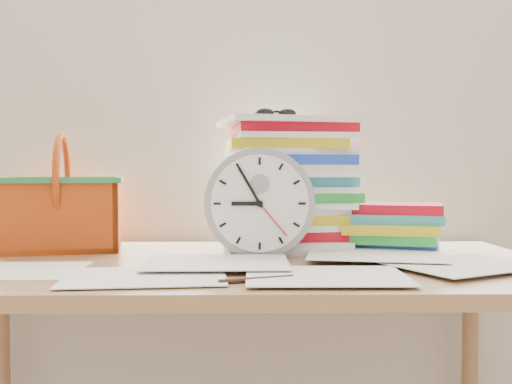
{
  "coord_description": "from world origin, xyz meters",
  "views": [
    {
      "loc": [
        0.03,
        0.34,
        0.95
      ],
      "look_at": [
        0.05,
        1.6,
        0.9
      ],
      "focal_mm": 40.0,
      "sensor_mm": 36.0,
      "label": 1
    }
  ],
  "objects_px": {
    "desk": "(234,294)",
    "book_stack": "(384,227)",
    "paper_stack": "(287,184)",
    "clock": "(259,203)",
    "basket": "(62,192)"
  },
  "relations": [
    {
      "from": "clock",
      "to": "book_stack",
      "type": "bearing_deg",
      "value": 19.07
    },
    {
      "from": "paper_stack",
      "to": "basket",
      "type": "bearing_deg",
      "value": 179.98
    },
    {
      "from": "desk",
      "to": "book_stack",
      "type": "distance_m",
      "value": 0.43
    },
    {
      "from": "book_stack",
      "to": "basket",
      "type": "distance_m",
      "value": 0.82
    },
    {
      "from": "clock",
      "to": "book_stack",
      "type": "xyz_separation_m",
      "value": [
        0.32,
        0.11,
        -0.07
      ]
    },
    {
      "from": "clock",
      "to": "basket",
      "type": "height_order",
      "value": "basket"
    },
    {
      "from": "clock",
      "to": "basket",
      "type": "distance_m",
      "value": 0.52
    },
    {
      "from": "paper_stack",
      "to": "clock",
      "type": "relative_size",
      "value": 1.32
    },
    {
      "from": "paper_stack",
      "to": "clock",
      "type": "height_order",
      "value": "paper_stack"
    },
    {
      "from": "desk",
      "to": "basket",
      "type": "relative_size",
      "value": 4.76
    },
    {
      "from": "paper_stack",
      "to": "clock",
      "type": "bearing_deg",
      "value": -117.21
    },
    {
      "from": "paper_stack",
      "to": "book_stack",
      "type": "bearing_deg",
      "value": -7.89
    },
    {
      "from": "desk",
      "to": "book_stack",
      "type": "relative_size",
      "value": 5.04
    },
    {
      "from": "basket",
      "to": "paper_stack",
      "type": "bearing_deg",
      "value": -11.03
    },
    {
      "from": "desk",
      "to": "clock",
      "type": "bearing_deg",
      "value": 44.15
    }
  ]
}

